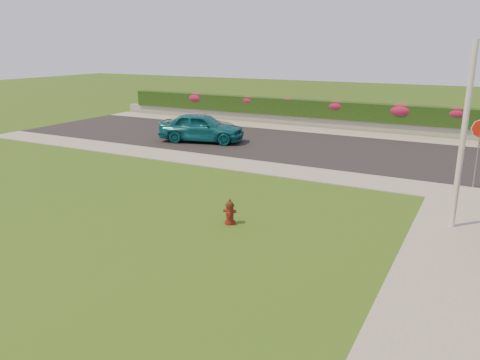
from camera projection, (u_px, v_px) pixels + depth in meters
The scene contains 18 objects.
ground at pixel (144, 248), 12.33m from camera, with size 120.00×120.00×0.00m, color black.
street_far at pixel (234, 139), 26.45m from camera, with size 26.00×8.00×0.04m, color black.
sidewalk_far at pixel (166, 155), 22.67m from camera, with size 24.00×2.00×0.04m, color gray.
curb_corner at pixel (459, 193), 16.78m from camera, with size 2.00×2.00×0.04m, color gray.
sidewalk_beyond at pixel (329, 131), 28.88m from camera, with size 34.00×2.00×0.04m, color gray.
retaining_wall at pixel (337, 124), 30.07m from camera, with size 34.00×0.40×0.60m, color gray.
hedge at pixel (338, 110), 29.92m from camera, with size 32.00×0.90×1.10m, color black.
fire_hydrant at pixel (230, 212), 13.89m from camera, with size 0.40×0.37×0.76m.
sedan_teal at pixel (202, 127), 25.55m from camera, with size 1.85×4.61×1.57m, color #0D5764.
sedan_silver at pixel (199, 126), 26.65m from camera, with size 1.40×4.01×1.32m, color #9A9CA1.
utility_pole at pixel (463, 139), 12.96m from camera, with size 0.16×0.16×5.30m, color silver.
stop_sign at pixel (480, 137), 16.94m from camera, with size 0.68×0.23×2.60m.
flower_clump_a at pixel (197, 98), 34.60m from camera, with size 1.47×0.95×0.74m, color #A21B4F.
flower_clump_b at pixel (249, 100), 32.63m from camera, with size 1.26×0.81×0.63m, color #A21B4F.
flower_clump_c at pixel (288, 102), 31.29m from camera, with size 1.05×0.67×0.52m, color #A21B4F.
flower_clump_d at pixel (337, 106), 29.79m from camera, with size 1.37×0.88×0.68m, color #A21B4F.
flower_clump_e at pixel (401, 110), 28.01m from camera, with size 1.57×1.01×0.79m, color #A21B4F.
flower_clump_f at pixel (457, 113), 26.60m from camera, with size 1.36×0.87×0.68m, color #A21B4F.
Camera 1 is at (7.59, -8.82, 5.13)m, focal length 35.00 mm.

